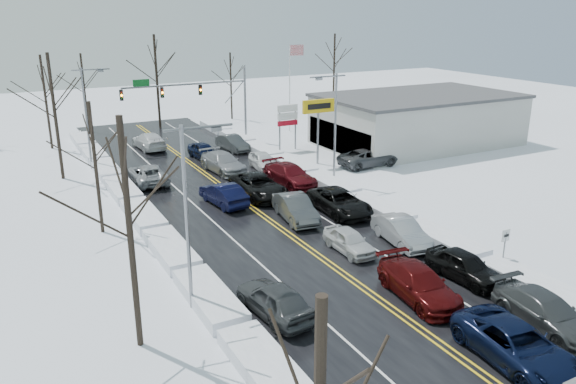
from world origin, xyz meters
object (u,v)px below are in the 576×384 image
traffic_signal_mast (200,94)px  flagpole (291,81)px  tires_plus_sign (318,111)px  oncoming_car_0 (224,205)px  dealership_building (418,119)px

traffic_signal_mast → flagpole: flagpole is taller
traffic_signal_mast → tires_plus_sign: traffic_signal_mast is taller
oncoming_car_0 → tires_plus_sign: bearing=-157.4°
traffic_signal_mast → oncoming_car_0: traffic_signal_mast is taller
traffic_signal_mast → flagpole: size_ratio=1.33×
dealership_building → tires_plus_sign: bearing=-171.5°
traffic_signal_mast → flagpole: bearing=9.7°
dealership_building → oncoming_car_0: (-25.53, -8.69, -2.66)m
traffic_signal_mast → dealership_building: bearing=-25.9°
tires_plus_sign → flagpole: 14.79m
traffic_signal_mast → oncoming_car_0: (-5.00, -18.68, -5.48)m
flagpole → dealership_building: (8.80, -12.00, -3.27)m
dealership_building → traffic_signal_mast: bearing=154.1°
tires_plus_sign → dealership_building: (13.48, 2.01, -2.34)m
flagpole → dealership_building: flagpole is taller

